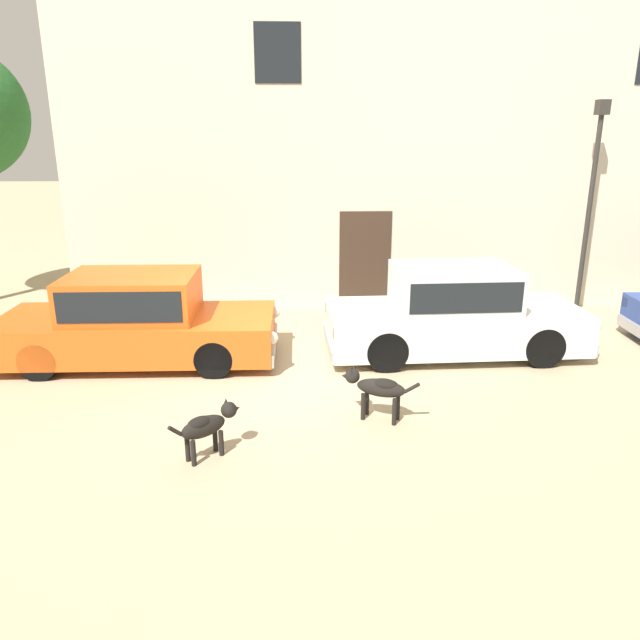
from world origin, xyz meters
name	(u,v)px	position (x,y,z in m)	size (l,w,h in m)	color
ground_plane	(274,380)	(0.00, 0.00, 0.00)	(80.00, 80.00, 0.00)	tan
parked_sedan_nearest	(136,319)	(-2.28, 0.94, 0.73)	(4.65, 1.79, 1.48)	#D15619
parked_sedan_second	(454,312)	(3.05, 1.08, 0.74)	(4.49, 1.85, 1.52)	silver
apartment_block	(463,127)	(4.51, 6.70, 3.80)	(17.76, 5.58, 7.60)	beige
stray_dog_spotted	(377,387)	(1.42, -1.39, 0.46)	(1.01, 0.52, 0.70)	black
stray_dog_tan	(208,425)	(-0.69, -2.29, 0.41)	(0.80, 0.64, 0.64)	black
street_lamp	(592,184)	(6.28, 3.30, 2.69)	(0.22, 0.22, 4.27)	#2D2B28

